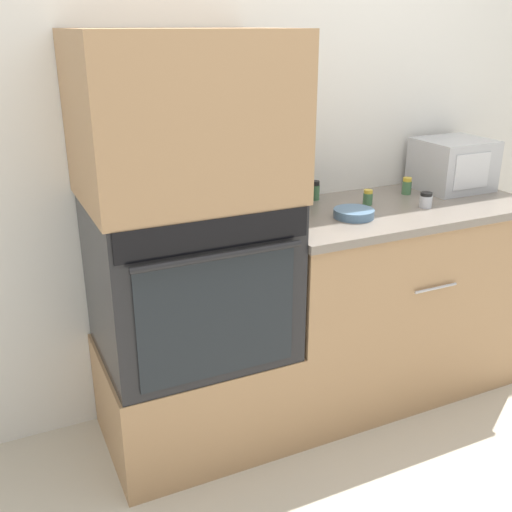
# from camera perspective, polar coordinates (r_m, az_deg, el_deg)

# --- Properties ---
(ground_plane) EXTENTS (12.00, 12.00, 0.00)m
(ground_plane) POSITION_cam_1_polar(r_m,az_deg,el_deg) (2.70, 4.63, -18.02)
(ground_plane) COLOR beige
(wall_back) EXTENTS (8.00, 0.05, 2.50)m
(wall_back) POSITION_cam_1_polar(r_m,az_deg,el_deg) (2.69, -1.33, 11.51)
(wall_back) COLOR silver
(wall_back) RESTS_ON ground_plane
(oven_cabinet_base) EXTENTS (0.76, 0.60, 0.44)m
(oven_cabinet_base) POSITION_cam_1_polar(r_m,az_deg,el_deg) (2.66, -5.83, -12.78)
(oven_cabinet_base) COLOR #A87F56
(oven_cabinet_base) RESTS_ON ground_plane
(wall_oven) EXTENTS (0.73, 0.64, 0.65)m
(wall_oven) POSITION_cam_1_polar(r_m,az_deg,el_deg) (2.39, -6.28, -1.90)
(wall_oven) COLOR black
(wall_oven) RESTS_ON oven_cabinet_base
(oven_cabinet_upper) EXTENTS (0.76, 0.60, 0.60)m
(oven_cabinet_upper) POSITION_cam_1_polar(r_m,az_deg,el_deg) (2.23, -6.97, 13.03)
(oven_cabinet_upper) COLOR #A87F56
(oven_cabinet_upper) RESTS_ON wall_oven
(counter_unit) EXTENTS (1.25, 0.63, 0.94)m
(counter_unit) POSITION_cam_1_polar(r_m,az_deg,el_deg) (2.96, 12.45, -3.93)
(counter_unit) COLOR #A87F56
(counter_unit) RESTS_ON ground_plane
(microwave) EXTENTS (0.33, 0.30, 0.24)m
(microwave) POSITION_cam_1_polar(r_m,az_deg,el_deg) (3.13, 18.22, 8.29)
(microwave) COLOR #B2B5BA
(microwave) RESTS_ON counter_unit
(knife_block) EXTENTS (0.10, 0.11, 0.25)m
(knife_block) POSITION_cam_1_polar(r_m,az_deg,el_deg) (2.68, 3.29, 6.95)
(knife_block) COLOR black
(knife_block) RESTS_ON counter_unit
(bowl) EXTENTS (0.17, 0.17, 0.04)m
(bowl) POSITION_cam_1_polar(r_m,az_deg,el_deg) (2.57, 9.30, 4.03)
(bowl) COLOR #517599
(bowl) RESTS_ON counter_unit
(condiment_jar_near) EXTENTS (0.04, 0.04, 0.08)m
(condiment_jar_near) POSITION_cam_1_polar(r_m,az_deg,el_deg) (2.98, 14.17, 6.47)
(condiment_jar_near) COLOR #427047
(condiment_jar_near) RESTS_ON counter_unit
(condiment_jar_mid) EXTENTS (0.04, 0.04, 0.07)m
(condiment_jar_mid) POSITION_cam_1_polar(r_m,az_deg,el_deg) (2.77, 10.61, 5.50)
(condiment_jar_mid) COLOR #427047
(condiment_jar_mid) RESTS_ON counter_unit
(condiment_jar_far) EXTENTS (0.04, 0.04, 0.09)m
(condiment_jar_far) POSITION_cam_1_polar(r_m,az_deg,el_deg) (2.81, 5.64, 6.21)
(condiment_jar_far) COLOR #427047
(condiment_jar_far) RESTS_ON counter_unit
(condiment_jar_back) EXTENTS (0.06, 0.06, 0.07)m
(condiment_jar_back) POSITION_cam_1_polar(r_m,az_deg,el_deg) (2.78, 15.87, 5.15)
(condiment_jar_back) COLOR silver
(condiment_jar_back) RESTS_ON counter_unit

